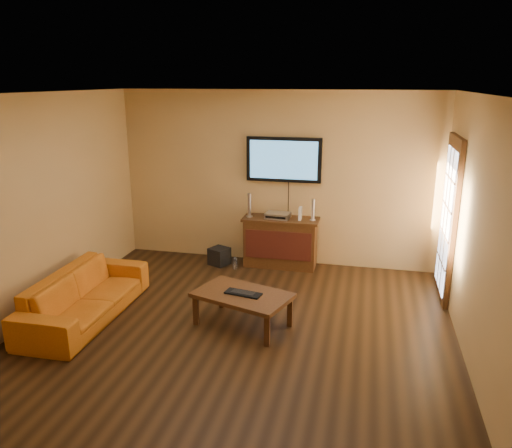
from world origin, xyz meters
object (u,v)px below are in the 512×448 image
(sofa, at_px, (85,288))
(game_console, at_px, (300,214))
(speaker_right, at_px, (313,211))
(bottle, at_px, (235,263))
(media_console, at_px, (280,242))
(subwoofer, at_px, (219,256))
(speaker_left, at_px, (249,206))
(television, at_px, (284,160))
(coffee_table, at_px, (243,297))
(keyboard, at_px, (243,293))
(av_receiver, at_px, (278,215))

(sofa, relative_size, game_console, 10.16)
(speaker_right, xyz_separation_m, bottle, (-1.15, -0.30, -0.84))
(game_console, distance_m, bottle, 1.27)
(media_console, xyz_separation_m, subwoofer, (-0.96, -0.15, -0.26))
(speaker_left, bearing_deg, sofa, -124.12)
(television, height_order, speaker_left, television)
(media_console, distance_m, television, 1.28)
(television, height_order, coffee_table, television)
(media_console, height_order, speaker_right, speaker_right)
(subwoofer, height_order, keyboard, keyboard)
(bottle, bearing_deg, subwoofer, 152.78)
(coffee_table, distance_m, speaker_right, 2.21)
(television, relative_size, speaker_right, 3.49)
(television, height_order, speaker_right, television)
(coffee_table, bearing_deg, av_receiver, 89.07)
(av_receiver, xyz_separation_m, bottle, (-0.61, -0.31, -0.73))
(subwoofer, relative_size, keyboard, 0.60)
(media_console, bearing_deg, subwoofer, -170.82)
(media_console, height_order, sofa, media_console)
(coffee_table, relative_size, keyboard, 2.76)
(sofa, relative_size, av_receiver, 5.40)
(av_receiver, distance_m, game_console, 0.36)
(speaker_left, bearing_deg, television, 23.14)
(television, xyz_separation_m, sofa, (-2.02, -2.47, -1.27))
(game_console, bearing_deg, speaker_right, 2.41)
(subwoofer, xyz_separation_m, keyboard, (0.89, -1.93, 0.29))
(speaker_left, distance_m, keyboard, 2.16)
(av_receiver, bearing_deg, speaker_left, -171.63)
(television, bearing_deg, speaker_right, -21.34)
(television, bearing_deg, subwoofer, -160.45)
(speaker_right, bearing_deg, television, 158.66)
(speaker_left, bearing_deg, av_receiver, 3.29)
(speaker_right, xyz_separation_m, game_console, (-0.19, -0.01, -0.05))
(speaker_left, bearing_deg, bottle, -119.91)
(media_console, bearing_deg, television, 90.00)
(subwoofer, bearing_deg, av_receiver, 33.71)
(game_console, bearing_deg, sofa, -135.62)
(av_receiver, bearing_deg, media_console, 4.99)
(media_console, relative_size, bottle, 5.84)
(keyboard, bearing_deg, sofa, -174.08)
(subwoofer, distance_m, keyboard, 2.14)
(speaker_right, distance_m, game_console, 0.20)
(television, height_order, bottle, television)
(media_console, bearing_deg, coffee_table, -92.27)
(media_console, distance_m, keyboard, 2.08)
(sofa, bearing_deg, bottle, -35.32)
(speaker_right, height_order, subwoofer, speaker_right)
(speaker_left, relative_size, bottle, 1.84)
(sofa, bearing_deg, subwoofer, -27.21)
(coffee_table, xyz_separation_m, game_console, (0.38, 2.05, 0.52))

